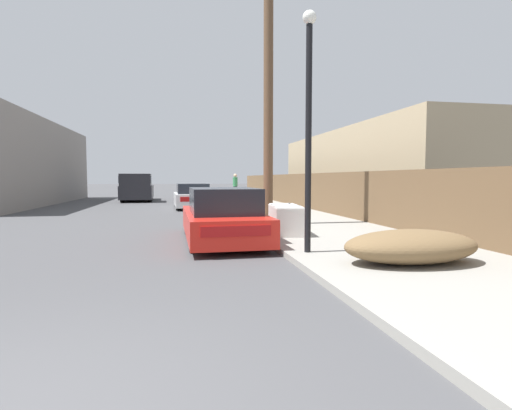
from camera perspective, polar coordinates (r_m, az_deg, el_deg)
sidewalk_curb at (r=26.32m, az=-2.05°, el=0.60°), size 4.20×63.00×0.12m
discarded_fridge at (r=10.44m, az=4.22°, el=-2.02°), size 0.89×1.86×0.75m
parked_sports_car_red at (r=9.77m, az=-4.86°, el=-1.78°), size 1.82×4.60×1.32m
car_parked_mid at (r=20.79m, az=-9.09°, el=1.19°), size 1.91×4.12×1.27m
pickup_truck at (r=28.13m, az=-16.63°, el=2.38°), size 2.22×5.68×1.83m
utility_pole at (r=12.80m, az=1.78°, el=18.84°), size 1.80×0.29×9.25m
street_lamp at (r=7.80m, az=7.53°, el=12.82°), size 0.26×0.26×4.55m
brush_pile at (r=7.22m, az=21.29°, el=-5.53°), size 2.35×1.28×0.57m
wooden_fence at (r=19.96m, az=6.64°, el=2.09°), size 0.08×31.92×1.65m
building_right_house at (r=21.68m, az=18.02°, el=4.73°), size 6.00×15.61×3.91m
pedestrian at (r=29.12m, az=-2.99°, el=2.81°), size 0.34×0.34×1.76m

